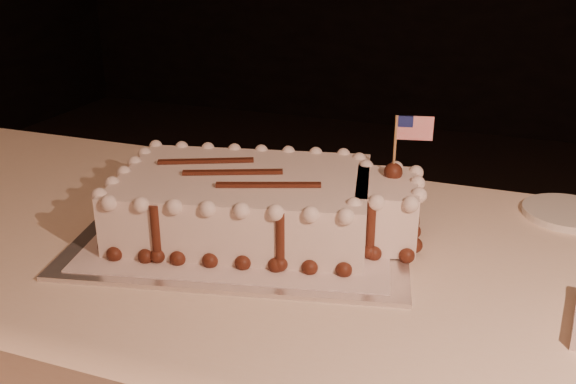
% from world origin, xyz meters
% --- Properties ---
extents(cake_board, '(0.64, 0.54, 0.01)m').
position_xyz_m(cake_board, '(-0.24, 0.63, 0.75)').
color(cake_board, silver).
rests_on(cake_board, banquet_table).
extents(doily, '(0.58, 0.48, 0.00)m').
position_xyz_m(doily, '(-0.24, 0.63, 0.76)').
color(doily, silver).
rests_on(doily, cake_board).
extents(sheet_cake, '(0.55, 0.38, 0.21)m').
position_xyz_m(sheet_cake, '(-0.21, 0.63, 0.81)').
color(sheet_cake, white).
rests_on(sheet_cake, doily).
extents(side_plate, '(0.17, 0.17, 0.01)m').
position_xyz_m(side_plate, '(0.30, 0.91, 0.76)').
color(side_plate, white).
rests_on(side_plate, banquet_table).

